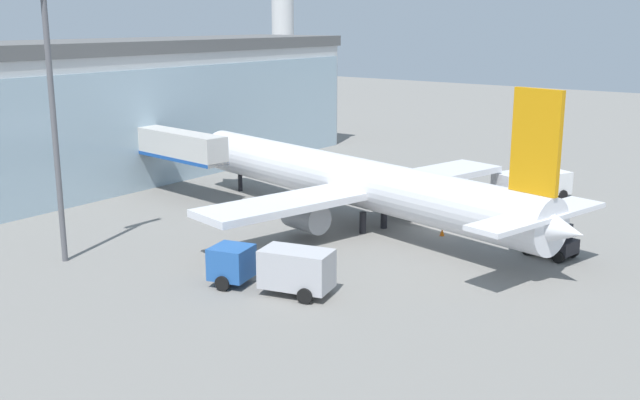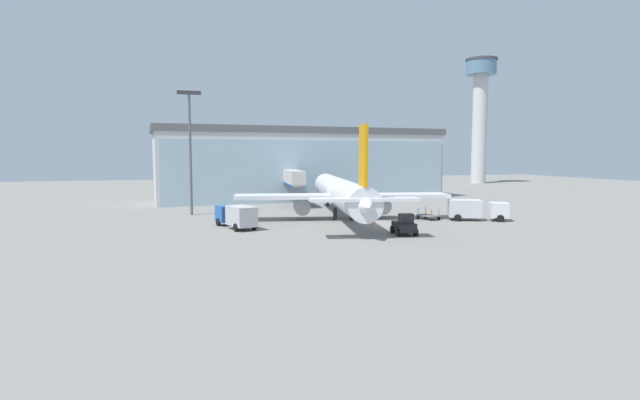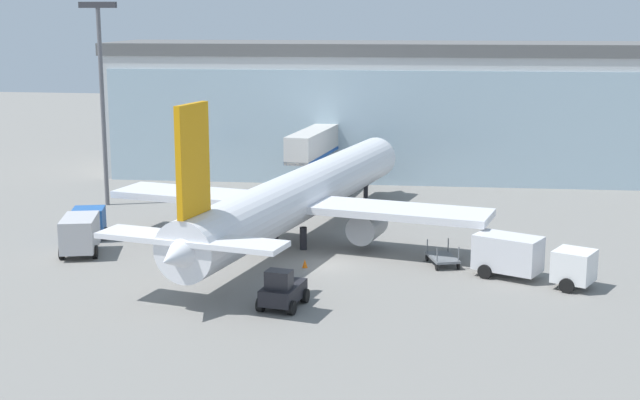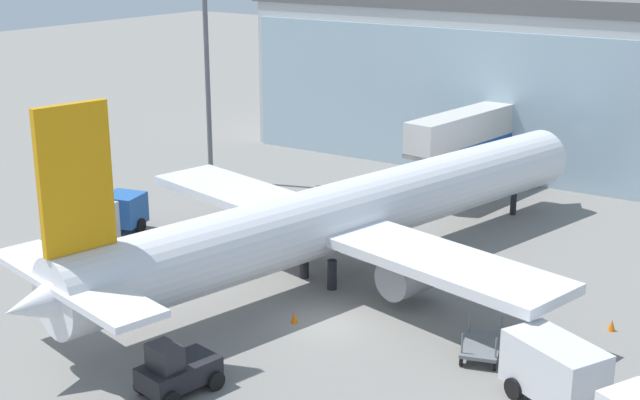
{
  "view_description": "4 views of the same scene",
  "coord_description": "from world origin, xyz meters",
  "px_view_note": "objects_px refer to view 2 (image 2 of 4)",
  "views": [
    {
      "loc": [
        -47.82,
        -25.98,
        15.25
      ],
      "look_at": [
        -5.58,
        7.06,
        2.3
      ],
      "focal_mm": 42.0,
      "sensor_mm": 36.0,
      "label": 1
    },
    {
      "loc": [
        -25.36,
        -55.84,
        8.45
      ],
      "look_at": [
        -5.16,
        7.88,
        2.32
      ],
      "focal_mm": 28.0,
      "sensor_mm": 36.0,
      "label": 2
    },
    {
      "loc": [
        8.43,
        -55.65,
        16.14
      ],
      "look_at": [
        -1.43,
        6.04,
        3.06
      ],
      "focal_mm": 50.0,
      "sensor_mm": 36.0,
      "label": 3
    },
    {
      "loc": [
        22.29,
        -31.89,
        18.08
      ],
      "look_at": [
        -5.33,
        6.87,
        3.5
      ],
      "focal_mm": 50.0,
      "sensor_mm": 36.0,
      "label": 4
    }
  ],
  "objects_px": {
    "airplane": "(341,193)",
    "pushback_tug": "(404,226)",
    "control_tower": "(480,106)",
    "fuel_truck": "(476,209)",
    "catering_truck": "(236,215)",
    "safety_cone_wingtip": "(431,211)",
    "jet_bridge": "(292,178)",
    "baggage_cart": "(428,216)",
    "safety_cone_nose": "(372,222)",
    "apron_light_mast": "(190,141)"
  },
  "relations": [
    {
      "from": "airplane",
      "to": "safety_cone_nose",
      "type": "xyz_separation_m",
      "value": [
        1.53,
        -6.72,
        -3.09
      ]
    },
    {
      "from": "catering_truck",
      "to": "safety_cone_wingtip",
      "type": "xyz_separation_m",
      "value": [
        28.67,
        5.95,
        -1.19
      ]
    },
    {
      "from": "jet_bridge",
      "to": "safety_cone_wingtip",
      "type": "xyz_separation_m",
      "value": [
        15.91,
        -18.24,
        -4.2
      ]
    },
    {
      "from": "catering_truck",
      "to": "safety_cone_nose",
      "type": "xyz_separation_m",
      "value": [
        16.03,
        -1.98,
        -1.19
      ]
    },
    {
      "from": "jet_bridge",
      "to": "baggage_cart",
      "type": "relative_size",
      "value": 4.76
    },
    {
      "from": "jet_bridge",
      "to": "control_tower",
      "type": "xyz_separation_m",
      "value": [
        68.24,
        44.96,
        18.07
      ]
    },
    {
      "from": "airplane",
      "to": "baggage_cart",
      "type": "height_order",
      "value": "airplane"
    },
    {
      "from": "fuel_truck",
      "to": "jet_bridge",
      "type": "bearing_deg",
      "value": 148.0
    },
    {
      "from": "airplane",
      "to": "pushback_tug",
      "type": "relative_size",
      "value": 11.25
    },
    {
      "from": "pushback_tug",
      "to": "safety_cone_nose",
      "type": "bearing_deg",
      "value": 10.24
    },
    {
      "from": "airplane",
      "to": "safety_cone_wingtip",
      "type": "bearing_deg",
      "value": -73.37
    },
    {
      "from": "control_tower",
      "to": "fuel_truck",
      "type": "distance_m",
      "value": 90.45
    },
    {
      "from": "airplane",
      "to": "catering_truck",
      "type": "bearing_deg",
      "value": 119.91
    },
    {
      "from": "control_tower",
      "to": "catering_truck",
      "type": "xyz_separation_m",
      "value": [
        -81.0,
        -69.15,
        -21.08
      ]
    },
    {
      "from": "apron_light_mast",
      "to": "fuel_truck",
      "type": "distance_m",
      "value": 39.34
    },
    {
      "from": "catering_truck",
      "to": "pushback_tug",
      "type": "height_order",
      "value": "catering_truck"
    },
    {
      "from": "pushback_tug",
      "to": "control_tower",
      "type": "bearing_deg",
      "value": -30.19
    },
    {
      "from": "fuel_truck",
      "to": "control_tower",
      "type": "bearing_deg",
      "value": 79.73
    },
    {
      "from": "catering_truck",
      "to": "pushback_tug",
      "type": "relative_size",
      "value": 2.21
    },
    {
      "from": "airplane",
      "to": "safety_cone_wingtip",
      "type": "xyz_separation_m",
      "value": [
        14.18,
        1.2,
        -3.09
      ]
    },
    {
      "from": "baggage_cart",
      "to": "fuel_truck",
      "type": "bearing_deg",
      "value": 45.14
    },
    {
      "from": "catering_truck",
      "to": "baggage_cart",
      "type": "relative_size",
      "value": 2.41
    },
    {
      "from": "safety_cone_nose",
      "to": "jet_bridge",
      "type": "bearing_deg",
      "value": 97.1
    },
    {
      "from": "baggage_cart",
      "to": "safety_cone_nose",
      "type": "distance_m",
      "value": 9.04
    },
    {
      "from": "apron_light_mast",
      "to": "jet_bridge",
      "type": "bearing_deg",
      "value": 29.78
    },
    {
      "from": "airplane",
      "to": "apron_light_mast",
      "type": "bearing_deg",
      "value": 74.26
    },
    {
      "from": "apron_light_mast",
      "to": "safety_cone_wingtip",
      "type": "height_order",
      "value": "apron_light_mast"
    },
    {
      "from": "catering_truck",
      "to": "fuel_truck",
      "type": "height_order",
      "value": "same"
    },
    {
      "from": "apron_light_mast",
      "to": "airplane",
      "type": "distance_m",
      "value": 22.18
    },
    {
      "from": "catering_truck",
      "to": "fuel_truck",
      "type": "bearing_deg",
      "value": -110.25
    },
    {
      "from": "jet_bridge",
      "to": "control_tower",
      "type": "distance_m",
      "value": 83.69
    },
    {
      "from": "control_tower",
      "to": "fuel_truck",
      "type": "xyz_separation_m",
      "value": [
        -50.88,
        -71.76,
        -21.08
      ]
    },
    {
      "from": "baggage_cart",
      "to": "safety_cone_wingtip",
      "type": "xyz_separation_m",
      "value": [
        3.83,
        5.93,
        -0.23
      ]
    },
    {
      "from": "safety_cone_wingtip",
      "to": "safety_cone_nose",
      "type": "bearing_deg",
      "value": -147.92
    },
    {
      "from": "fuel_truck",
      "to": "pushback_tug",
      "type": "bearing_deg",
      "value": -126.76
    },
    {
      "from": "catering_truck",
      "to": "apron_light_mast",
      "type": "bearing_deg",
      "value": 0.85
    },
    {
      "from": "jet_bridge",
      "to": "safety_cone_nose",
      "type": "height_order",
      "value": "jet_bridge"
    },
    {
      "from": "control_tower",
      "to": "safety_cone_nose",
      "type": "relative_size",
      "value": 65.54
    },
    {
      "from": "jet_bridge",
      "to": "fuel_truck",
      "type": "relative_size",
      "value": 1.99
    },
    {
      "from": "pushback_tug",
      "to": "apron_light_mast",
      "type": "bearing_deg",
      "value": 48.79
    },
    {
      "from": "apron_light_mast",
      "to": "pushback_tug",
      "type": "bearing_deg",
      "value": -50.31
    },
    {
      "from": "catering_truck",
      "to": "safety_cone_wingtip",
      "type": "distance_m",
      "value": 29.31
    },
    {
      "from": "apron_light_mast",
      "to": "catering_truck",
      "type": "relative_size",
      "value": 2.25
    },
    {
      "from": "control_tower",
      "to": "airplane",
      "type": "relative_size",
      "value": 0.93
    },
    {
      "from": "safety_cone_nose",
      "to": "safety_cone_wingtip",
      "type": "xyz_separation_m",
      "value": [
        12.64,
        7.93,
        0.0
      ]
    },
    {
      "from": "airplane",
      "to": "pushback_tug",
      "type": "distance_m",
      "value": 15.1
    },
    {
      "from": "control_tower",
      "to": "baggage_cart",
      "type": "xyz_separation_m",
      "value": [
        -56.17,
        -69.13,
        -22.04
      ]
    },
    {
      "from": "apron_light_mast",
      "to": "airplane",
      "type": "height_order",
      "value": "apron_light_mast"
    },
    {
      "from": "apron_light_mast",
      "to": "catering_truck",
      "type": "distance_m",
      "value": 17.46
    },
    {
      "from": "catering_truck",
      "to": "baggage_cart",
      "type": "xyz_separation_m",
      "value": [
        24.84,
        0.01,
        -0.97
      ]
    }
  ]
}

